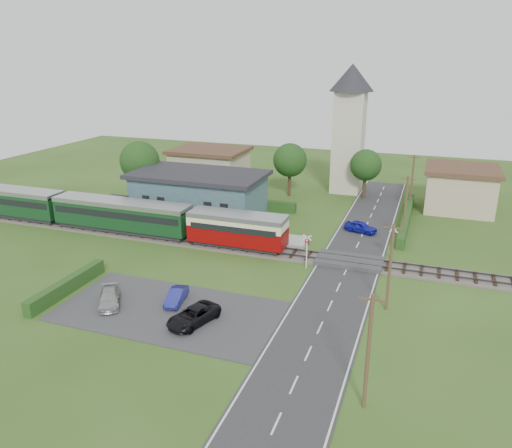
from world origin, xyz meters
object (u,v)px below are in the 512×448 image
(crossing_signal_far, at_px, (393,238))
(car_park_blue, at_px, (176,296))
(crossing_signal_near, at_px, (307,246))
(pedestrian_near, at_px, (248,228))
(train, at_px, (97,211))
(station_building, at_px, (199,193))
(car_park_dark, at_px, (193,316))
(church_tower, at_px, (350,120))
(pedestrian_far, at_px, (141,215))
(equipment_hut, at_px, (116,207))
(house_west, at_px, (210,166))
(car_on_road, at_px, (361,227))
(car_park_silver, at_px, (109,298))
(house_east, at_px, (460,188))

(crossing_signal_far, xyz_separation_m, car_park_blue, (-15.18, -14.99, -1.53))
(crossing_signal_near, xyz_separation_m, pedestrian_near, (-7.80, 5.40, -0.87))
(crossing_signal_far, bearing_deg, train, -175.69)
(station_building, bearing_deg, car_park_dark, -65.14)
(church_tower, bearing_deg, car_park_dark, -95.37)
(pedestrian_far, bearing_deg, crossing_signal_near, -94.86)
(pedestrian_far, bearing_deg, equipment_hut, 93.04)
(station_building, distance_m, house_west, 14.87)
(equipment_hut, height_order, pedestrian_near, equipment_hut)
(car_on_road, height_order, car_park_silver, car_on_road)
(church_tower, relative_size, crossing_signal_near, 5.37)
(car_park_silver, bearing_deg, car_on_road, 23.00)
(pedestrian_far, bearing_deg, car_park_blue, -130.97)
(crossing_signal_near, distance_m, pedestrian_near, 9.53)
(house_west, bearing_deg, crossing_signal_near, -49.89)
(house_east, xyz_separation_m, car_park_dark, (-18.86, -37.05, -2.11))
(car_on_road, bearing_deg, church_tower, 31.76)
(train, distance_m, car_on_road, 29.30)
(church_tower, bearing_deg, house_east, -14.93)
(train, xyz_separation_m, car_on_road, (27.83, 9.04, -1.51))
(house_west, bearing_deg, pedestrian_far, -88.39)
(crossing_signal_far, xyz_separation_m, car_on_road, (-3.93, 6.65, -1.48))
(pedestrian_near, bearing_deg, train, 31.00)
(car_park_silver, height_order, pedestrian_far, pedestrian_far)
(equipment_hut, distance_m, pedestrian_near, 16.61)
(train, distance_m, house_west, 23.22)
(car_park_dark, bearing_deg, church_tower, 102.12)
(equipment_hut, relative_size, crossing_signal_far, 0.78)
(house_east, relative_size, car_park_dark, 2.02)
(pedestrian_far, bearing_deg, house_east, -51.66)
(church_tower, relative_size, car_park_dark, 4.03)
(pedestrian_near, bearing_deg, station_building, -14.03)
(house_east, xyz_separation_m, car_park_silver, (-26.38, -36.68, -2.16))
(car_park_silver, xyz_separation_m, pedestrian_far, (-8.05, 17.50, 0.69))
(house_east, height_order, car_park_silver, house_east)
(crossing_signal_near, xyz_separation_m, pedestrian_far, (-20.83, 5.22, -0.81))
(crossing_signal_near, distance_m, car_park_dark, 13.77)
(car_park_blue, relative_size, car_park_dark, 0.74)
(station_building, distance_m, car_park_blue, 23.27)
(train, bearing_deg, house_east, 29.96)
(church_tower, relative_size, car_on_road, 4.88)
(train, distance_m, house_east, 44.05)
(house_east, xyz_separation_m, crossing_signal_near, (-13.60, -24.41, -0.66))
(crossing_signal_near, height_order, car_park_dark, crossing_signal_near)
(church_tower, bearing_deg, car_park_silver, -105.63)
(pedestrian_near, xyz_separation_m, pedestrian_far, (-13.03, -0.18, 0.06))
(house_east, bearing_deg, pedestrian_far, -150.87)
(car_park_blue, bearing_deg, car_park_dark, -52.26)
(train, bearing_deg, pedestrian_far, 37.03)
(house_west, xyz_separation_m, car_park_blue, (13.42, -35.60, -2.18))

